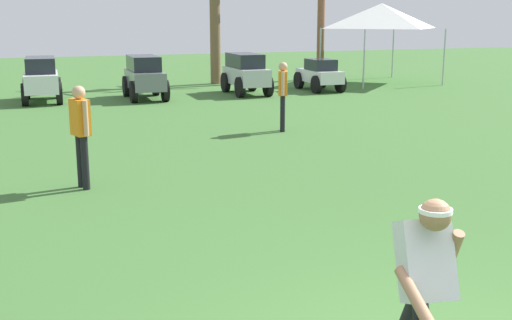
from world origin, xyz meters
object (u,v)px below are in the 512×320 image
(teammate_midfield, at_px, (283,90))
(event_tent, at_px, (381,16))
(parked_car_slot_e, at_px, (320,74))
(parked_car_slot_d, at_px, (246,72))
(parked_car_slot_b, at_px, (41,78))
(frisbee_thrower, at_px, (424,284))
(teammate_near_sideline, at_px, (81,127))
(parked_car_slot_c, at_px, (144,76))

(teammate_midfield, bearing_deg, event_tent, 47.47)
(parked_car_slot_e, distance_m, event_tent, 4.26)
(parked_car_slot_d, relative_size, event_tent, 0.67)
(teammate_midfield, relative_size, parked_car_slot_e, 0.70)
(parked_car_slot_b, distance_m, parked_car_slot_e, 9.26)
(frisbee_thrower, bearing_deg, parked_car_slot_e, 65.30)
(teammate_near_sideline, bearing_deg, parked_car_slot_b, 89.84)
(parked_car_slot_d, bearing_deg, parked_car_slot_c, -179.40)
(parked_car_slot_d, height_order, event_tent, event_tent)
(teammate_near_sideline, distance_m, teammate_midfield, 5.91)
(parked_car_slot_e, relative_size, event_tent, 0.62)
(parked_car_slot_b, bearing_deg, teammate_midfield, -57.27)
(teammate_midfield, distance_m, parked_car_slot_e, 8.33)
(parked_car_slot_b, relative_size, parked_car_slot_d, 1.01)
(parked_car_slot_b, relative_size, parked_car_slot_e, 1.10)
(frisbee_thrower, bearing_deg, parked_car_slot_b, 94.95)
(teammate_midfield, xyz_separation_m, parked_car_slot_c, (-1.70, 6.97, -0.22))
(parked_car_slot_e, bearing_deg, teammate_midfield, -122.56)
(teammate_midfield, height_order, parked_car_slot_d, teammate_midfield)
(teammate_near_sideline, bearing_deg, parked_car_slot_e, 48.42)
(parked_car_slot_b, height_order, parked_car_slot_e, parked_car_slot_b)
(frisbee_thrower, bearing_deg, parked_car_slot_d, 73.51)
(event_tent, bearing_deg, parked_car_slot_b, -174.69)
(teammate_near_sideline, xyz_separation_m, parked_car_slot_c, (3.10, 10.42, -0.22))
(teammate_near_sideline, height_order, event_tent, event_tent)
(teammate_midfield, relative_size, event_tent, 0.43)
(parked_car_slot_e, bearing_deg, parked_car_slot_b, 177.49)
(teammate_midfield, relative_size, parked_car_slot_b, 0.64)
(frisbee_thrower, xyz_separation_m, parked_car_slot_e, (7.75, 16.86, -0.23))
(teammate_midfield, height_order, parked_car_slot_b, teammate_midfield)
(teammate_midfield, distance_m, parked_car_slot_b, 8.83)
(frisbee_thrower, distance_m, parked_car_slot_c, 16.89)
(parked_car_slot_e, bearing_deg, frisbee_thrower, -114.70)
(frisbee_thrower, height_order, teammate_midfield, teammate_midfield)
(parked_car_slot_c, relative_size, event_tent, 0.67)
(parked_car_slot_b, xyz_separation_m, parked_car_slot_c, (3.07, -0.45, 0.00))
(frisbee_thrower, bearing_deg, parked_car_slot_c, 84.67)
(event_tent, bearing_deg, teammate_near_sideline, -136.49)
(teammate_near_sideline, relative_size, teammate_midfield, 1.00)
(parked_car_slot_c, bearing_deg, teammate_midfield, -76.26)
(teammate_near_sideline, height_order, parked_car_slot_c, teammate_near_sideline)
(teammate_near_sideline, distance_m, parked_car_slot_d, 12.32)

